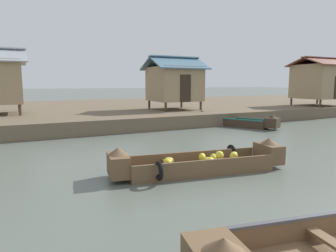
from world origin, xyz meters
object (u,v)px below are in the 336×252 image
(stilt_house_mid_right, at_px, (320,81))
(banana_boat, at_px, (199,162))
(stilt_house_mid_left, at_px, (174,83))
(fishing_skiff_distant, at_px, (235,121))

(stilt_house_mid_right, bearing_deg, banana_boat, -151.64)
(stilt_house_mid_left, bearing_deg, fishing_skiff_distant, -67.50)
(fishing_skiff_distant, height_order, stilt_house_mid_right, stilt_house_mid_right)
(stilt_house_mid_left, xyz_separation_m, stilt_house_mid_right, (12.66, -1.98, 0.18))
(banana_boat, xyz_separation_m, stilt_house_mid_left, (5.34, 11.70, 2.34))
(fishing_skiff_distant, bearing_deg, banana_boat, -134.66)
(banana_boat, distance_m, fishing_skiff_distant, 10.22)
(stilt_house_mid_left, bearing_deg, banana_boat, -114.54)
(fishing_skiff_distant, relative_size, stilt_house_mid_right, 1.17)
(banana_boat, bearing_deg, fishing_skiff_distant, 45.34)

